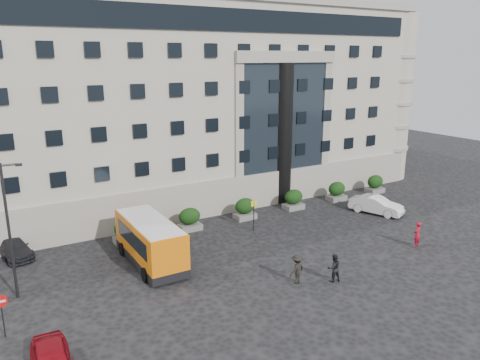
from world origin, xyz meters
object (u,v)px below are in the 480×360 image
at_px(hedge_b, 190,219).
at_px(hedge_a, 126,231).
at_px(hedge_f, 375,184).
at_px(pedestrian_b, 334,268).
at_px(bus_stop_sign, 254,210).
at_px(white_taxi, 376,205).
at_px(no_entry_sign, 1,308).
at_px(minibus, 150,240).
at_px(hedge_e, 337,191).
at_px(street_lamp, 10,226).
at_px(pedestrian_c, 297,269).
at_px(pedestrian_a, 417,235).
at_px(parked_car_c, 14,248).
at_px(hedge_c, 245,209).
at_px(hedge_d, 294,199).

bearing_deg(hedge_b, hedge_a, 180.00).
relative_size(hedge_f, pedestrian_b, 1.02).
bearing_deg(bus_stop_sign, white_taxi, -9.32).
bearing_deg(hedge_b, no_entry_sign, -148.10).
height_order(minibus, pedestrian_b, minibus).
relative_size(hedge_e, street_lamp, 0.23).
bearing_deg(bus_stop_sign, pedestrian_c, -105.75).
bearing_deg(pedestrian_a, parked_car_c, -43.60).
bearing_deg(minibus, white_taxi, -0.97).
relative_size(hedge_c, pedestrian_c, 0.99).
height_order(street_lamp, minibus, street_lamp).
bearing_deg(hedge_e, pedestrian_b, -132.78).
distance_m(hedge_b, hedge_d, 10.40).
relative_size(hedge_c, street_lamp, 0.23).
distance_m(street_lamp, pedestrian_a, 27.05).
xyz_separation_m(hedge_f, pedestrian_a, (-8.00, -11.67, 0.03)).
height_order(hedge_a, no_entry_sign, no_entry_sign).
xyz_separation_m(hedge_a, pedestrian_a, (18.00, -11.67, 0.03)).
bearing_deg(hedge_e, no_entry_sign, -163.48).
bearing_deg(no_entry_sign, hedge_f, 14.17).
xyz_separation_m(hedge_e, hedge_f, (5.20, 0.00, 0.00)).
bearing_deg(hedge_d, pedestrian_c, -126.40).
xyz_separation_m(hedge_d, no_entry_sign, (-24.60, -8.84, 0.72)).
relative_size(hedge_a, hedge_e, 1.00).
bearing_deg(hedge_e, pedestrian_a, -103.49).
relative_size(no_entry_sign, parked_car_c, 0.54).
distance_m(white_taxi, pedestrian_c, 15.79).
height_order(bus_stop_sign, no_entry_sign, bus_stop_sign).
relative_size(hedge_a, parked_car_c, 0.42).
distance_m(hedge_d, pedestrian_b, 14.22).
height_order(hedge_a, hedge_d, same).
bearing_deg(white_taxi, pedestrian_c, -176.11).
height_order(hedge_b, white_taxi, hedge_b).
distance_m(parked_car_c, white_taxi, 29.38).
bearing_deg(hedge_f, hedge_c, 180.00).
height_order(hedge_d, hedge_e, same).
distance_m(hedge_e, hedge_f, 5.20).
xyz_separation_m(hedge_a, bus_stop_sign, (9.50, -2.80, 0.80)).
bearing_deg(street_lamp, hedge_a, 31.16).
height_order(street_lamp, pedestrian_c, street_lamp).
relative_size(hedge_a, no_entry_sign, 0.79).
bearing_deg(pedestrian_a, hedge_b, -58.40).
xyz_separation_m(bus_stop_sign, minibus, (-9.20, -1.56, -0.05)).
distance_m(hedge_e, parked_car_c, 28.35).
bearing_deg(hedge_a, minibus, -86.12).
height_order(hedge_b, minibus, minibus).
relative_size(hedge_d, pedestrian_a, 0.96).
height_order(hedge_e, pedestrian_b, hedge_e).
bearing_deg(pedestrian_b, bus_stop_sign, -80.49).
relative_size(parked_car_c, pedestrian_c, 2.32).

